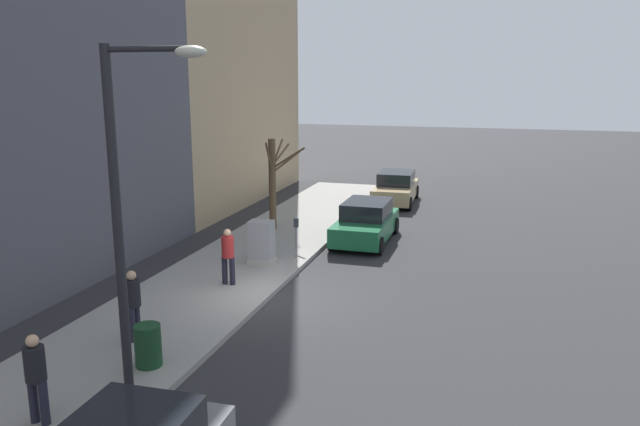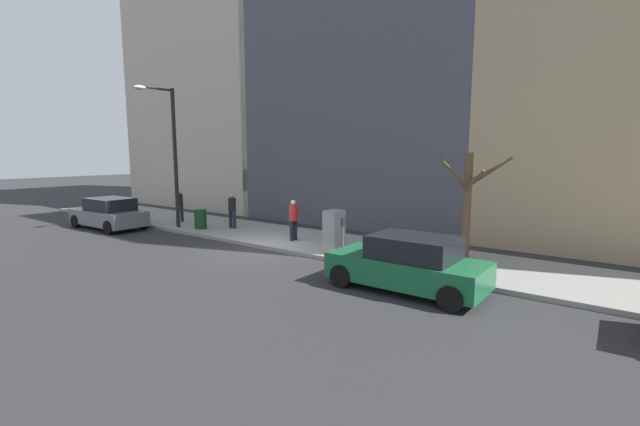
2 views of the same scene
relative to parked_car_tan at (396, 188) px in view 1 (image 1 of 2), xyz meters
name	(u,v)px [view 1 (image 1 of 2)]	position (x,y,z in m)	size (l,w,h in m)	color
ground_plane	(272,298)	(1.06, 14.17, -0.74)	(120.00, 120.00, 0.00)	#2B2B2D
sidewalk	(207,289)	(3.06, 14.17, -0.66)	(4.00, 36.00, 0.15)	gray
parked_car_tan	(396,188)	(0.00, 0.00, 0.00)	(2.05, 4.26, 1.52)	tan
parked_car_green	(366,222)	(-0.15, 7.44, 0.00)	(1.94, 4.21, 1.52)	#196038
parking_meter	(296,234)	(1.51, 10.66, 0.24)	(0.14, 0.10, 1.35)	slate
utility_box	(261,243)	(2.36, 11.64, 0.11)	(0.83, 0.61, 1.43)	#A8A399
streetlamp	(129,198)	(1.34, 20.29, 3.28)	(1.97, 0.32, 6.50)	black
bare_tree	(274,181)	(3.61, 7.15, 1.36)	(1.60, 2.31, 3.56)	brown
trash_bin	(148,345)	(1.96, 19.04, -0.14)	(0.56, 0.56, 0.90)	#14381E
pedestrian_near_meter	(228,253)	(2.54, 13.79, 0.35)	(0.40, 0.36, 1.66)	#1E1E2D
pedestrian_midblock	(133,301)	(2.97, 17.97, 0.35)	(0.36, 0.40, 1.66)	#1E1E2D
pedestrian_far_corner	(36,374)	(2.58, 21.54, 0.35)	(0.40, 0.36, 1.66)	#1E1E2D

